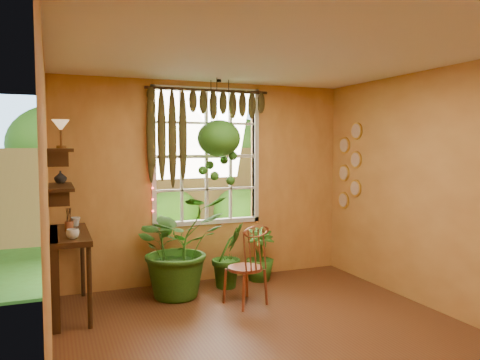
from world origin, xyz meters
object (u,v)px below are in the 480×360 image
object	(u,v)px
windsor_chair	(247,278)
potted_plant_mid	(229,255)
hanging_basket	(219,143)
counter_ledge	(60,264)
potted_plant_left	(178,246)

from	to	relation	value
windsor_chair	potted_plant_mid	world-z (taller)	windsor_chair
windsor_chair	hanging_basket	bearing A→B (deg)	74.70
hanging_basket	counter_ledge	bearing A→B (deg)	-169.86
counter_ledge	potted_plant_left	world-z (taller)	potted_plant_left
counter_ledge	potted_plant_mid	world-z (taller)	counter_ledge
counter_ledge	hanging_basket	xyz separation A→B (m)	(1.98, 0.35, 1.33)
counter_ledge	windsor_chair	bearing A→B (deg)	-13.81
counter_ledge	hanging_basket	world-z (taller)	hanging_basket
potted_plant_mid	counter_ledge	bearing A→B (deg)	-173.77
potted_plant_left	potted_plant_mid	size ratio (longest dim) A/B	1.46
counter_ledge	hanging_basket	bearing A→B (deg)	10.14
counter_ledge	hanging_basket	size ratio (longest dim) A/B	0.87
hanging_basket	potted_plant_mid	bearing A→B (deg)	-56.21
windsor_chair	potted_plant_left	world-z (taller)	potted_plant_left
potted_plant_mid	potted_plant_left	bearing A→B (deg)	-170.41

